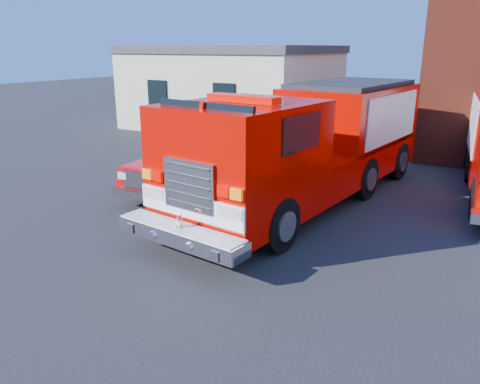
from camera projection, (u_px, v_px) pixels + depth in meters
The scene contains 4 objects.
ground at pixel (266, 231), 11.35m from camera, with size 100.00×100.00×0.00m, color black.
side_building at pixel (233, 86), 25.77m from camera, with size 10.20×8.20×4.35m.
fire_engine at pixel (311, 143), 13.15m from camera, with size 4.00×10.82×3.26m.
pickup_truck at pixel (199, 159), 14.75m from camera, with size 2.57×5.93×1.89m.
Camera 1 is at (4.93, -9.36, 4.26)m, focal length 35.00 mm.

